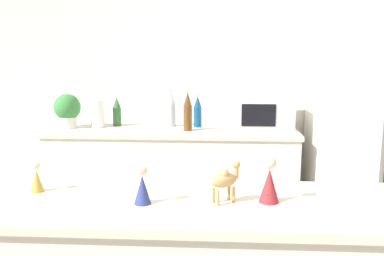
# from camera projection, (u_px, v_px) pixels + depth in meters

# --- Properties ---
(wall_back) EXTENTS (8.00, 0.06, 2.55)m
(wall_back) POSITION_uv_depth(u_px,v_px,m) (204.00, 78.00, 3.77)
(wall_back) COLOR silver
(wall_back) RESTS_ON ground_plane
(back_counter) EXTENTS (2.04, 0.63, 0.89)m
(back_counter) POSITION_uv_depth(u_px,v_px,m) (173.00, 179.00, 3.61)
(back_counter) COLOR silver
(back_counter) RESTS_ON ground_plane
(refrigerator) EXTENTS (0.88, 0.74, 1.74)m
(refrigerator) POSITION_uv_depth(u_px,v_px,m) (370.00, 134.00, 3.37)
(refrigerator) COLOR silver
(refrigerator) RESTS_ON ground_plane
(potted_plant) EXTENTS (0.22, 0.22, 0.28)m
(potted_plant) POSITION_uv_depth(u_px,v_px,m) (67.00, 110.00, 3.52)
(potted_plant) COLOR silver
(potted_plant) RESTS_ON back_counter
(paper_towel_roll) EXTENTS (0.11, 0.11, 0.23)m
(paper_towel_roll) POSITION_uv_depth(u_px,v_px,m) (98.00, 114.00, 3.55)
(paper_towel_roll) COLOR white
(paper_towel_roll) RESTS_ON back_counter
(microwave) EXTENTS (0.48, 0.37, 0.28)m
(microwave) POSITION_uv_depth(u_px,v_px,m) (262.00, 112.00, 3.48)
(microwave) COLOR white
(microwave) RESTS_ON back_counter
(back_bottle_0) EXTENTS (0.07, 0.07, 0.27)m
(back_bottle_0) POSITION_uv_depth(u_px,v_px,m) (198.00, 112.00, 3.57)
(back_bottle_0) COLOR navy
(back_bottle_0) RESTS_ON back_counter
(back_bottle_1) EXTENTS (0.07, 0.07, 0.32)m
(back_bottle_1) POSITION_uv_depth(u_px,v_px,m) (188.00, 112.00, 3.40)
(back_bottle_1) COLOR brown
(back_bottle_1) RESTS_ON back_counter
(back_bottle_2) EXTENTS (0.07, 0.07, 0.25)m
(back_bottle_2) POSITION_uv_depth(u_px,v_px,m) (117.00, 112.00, 3.63)
(back_bottle_2) COLOR #2D6033
(back_bottle_2) RESTS_ON back_counter
(back_bottle_3) EXTENTS (0.08, 0.08, 0.30)m
(back_bottle_3) POSITION_uv_depth(u_px,v_px,m) (171.00, 109.00, 3.60)
(back_bottle_3) COLOR #B2B7BC
(back_bottle_3) RESTS_ON back_counter
(camel_figurine) EXTENTS (0.12, 0.10, 0.15)m
(camel_figurine) POSITION_uv_depth(u_px,v_px,m) (225.00, 179.00, 1.53)
(camel_figurine) COLOR tan
(camel_figurine) RESTS_ON bar_counter
(wise_man_figurine_blue) EXTENTS (0.06, 0.06, 0.14)m
(wise_man_figurine_blue) POSITION_uv_depth(u_px,v_px,m) (142.00, 187.00, 1.53)
(wise_man_figurine_blue) COLOR navy
(wise_man_figurine_blue) RESTS_ON bar_counter
(wise_man_figurine_crimson) EXTENTS (0.07, 0.07, 0.17)m
(wise_man_figurine_crimson) POSITION_uv_depth(u_px,v_px,m) (269.00, 182.00, 1.54)
(wise_man_figurine_crimson) COLOR maroon
(wise_man_figurine_crimson) RESTS_ON bar_counter
(wise_man_figurine_purple) EXTENTS (0.05, 0.05, 0.12)m
(wise_man_figurine_purple) POSITION_uv_depth(u_px,v_px,m) (37.00, 179.00, 1.66)
(wise_man_figurine_purple) COLOR #B28933
(wise_man_figurine_purple) RESTS_ON bar_counter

